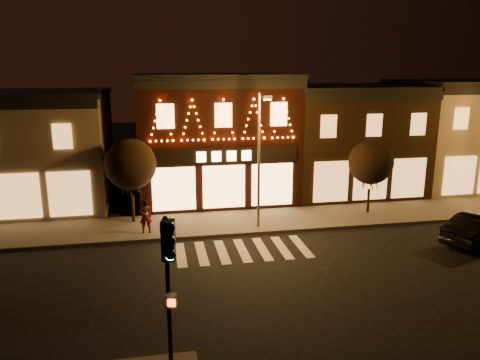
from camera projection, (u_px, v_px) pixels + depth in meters
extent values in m
plane|color=black|center=(261.00, 288.00, 18.68)|extent=(120.00, 120.00, 0.00)
cube|color=#47423D|center=(263.00, 221.00, 26.66)|extent=(44.00, 4.00, 0.15)
cube|color=#7B7057|center=(10.00, 153.00, 28.90)|extent=(12.00, 8.00, 7.00)
cube|color=black|center=(2.00, 94.00, 28.03)|extent=(12.20, 8.20, 0.30)
cube|color=black|center=(215.00, 139.00, 31.10)|extent=(10.00, 8.00, 8.00)
cube|color=black|center=(214.00, 76.00, 30.11)|extent=(10.20, 8.20, 0.30)
cube|color=black|center=(223.00, 84.00, 26.33)|extent=(10.00, 0.25, 0.50)
cube|color=black|center=(224.00, 156.00, 27.28)|extent=(9.00, 0.15, 0.90)
cube|color=#FFD87F|center=(224.00, 156.00, 27.18)|extent=(3.40, 0.08, 0.60)
cube|color=#322011|center=(347.00, 141.00, 32.88)|extent=(9.00, 8.00, 7.20)
cube|color=black|center=(350.00, 87.00, 31.99)|extent=(9.20, 8.20, 0.30)
cube|color=black|center=(376.00, 97.00, 28.22)|extent=(9.00, 0.25, 0.50)
cube|color=#7B7057|center=(460.00, 135.00, 34.45)|extent=(9.00, 8.00, 7.50)
cube|color=black|center=(466.00, 82.00, 33.52)|extent=(9.20, 8.20, 0.30)
cylinder|color=black|center=(169.00, 301.00, 12.49)|extent=(0.13, 0.13, 4.80)
cube|color=black|center=(168.00, 240.00, 11.85)|extent=(0.40, 0.38, 1.10)
cylinder|color=#19FF72|center=(170.00, 256.00, 11.78)|extent=(0.24, 0.11, 0.23)
cube|color=beige|center=(170.00, 301.00, 12.28)|extent=(0.38, 0.30, 0.36)
cylinder|color=#59595E|center=(259.00, 162.00, 24.62)|extent=(0.15, 0.15, 7.27)
cylinder|color=#59595E|center=(263.00, 96.00, 23.08)|extent=(0.14, 1.46, 0.09)
cube|color=#59595E|center=(267.00, 97.00, 22.41)|extent=(0.46, 0.27, 0.16)
cube|color=orange|center=(267.00, 99.00, 22.43)|extent=(0.35, 0.19, 0.05)
cylinder|color=black|center=(133.00, 208.00, 26.08)|extent=(0.18, 0.18, 1.55)
sphere|color=black|center=(131.00, 164.00, 25.48)|extent=(2.84, 2.84, 2.84)
cylinder|color=black|center=(368.00, 201.00, 27.81)|extent=(0.16, 0.16, 1.44)
sphere|color=black|center=(371.00, 162.00, 27.25)|extent=(2.64, 2.64, 2.64)
imported|color=gray|center=(146.00, 216.00, 24.27)|extent=(0.71, 0.51, 1.83)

